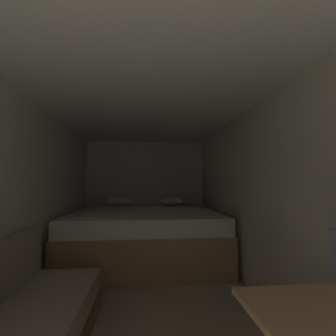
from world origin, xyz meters
The scene contains 6 objects.
ground_plane centered at (0.00, 1.80, 0.00)m, with size 7.19×7.19×0.00m, color #A39984.
wall_back centered at (0.00, 4.42, 1.03)m, with size 2.45×0.05×2.05m, color silver.
wall_left centered at (-1.20, 1.80, 1.03)m, with size 0.05×5.19×2.05m, color silver.
wall_right centered at (1.20, 1.80, 1.03)m, with size 0.05×5.19×2.05m, color silver.
ceiling_slab centered at (0.00, 1.80, 2.08)m, with size 2.45×5.19×0.05m, color white.
bed centered at (0.00, 3.36, 0.39)m, with size 2.23×2.00×0.93m.
Camera 1 is at (-0.01, -0.48, 1.21)m, focal length 25.38 mm.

